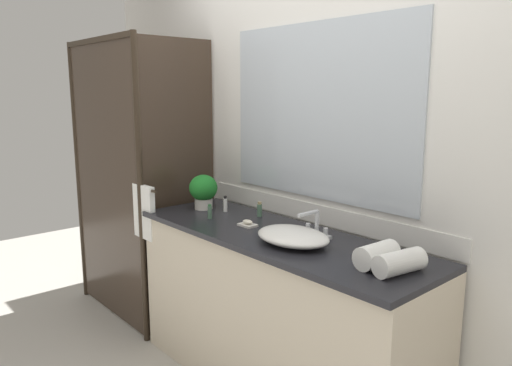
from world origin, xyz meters
name	(u,v)px	position (x,y,z in m)	size (l,w,h in m)	color
wall_back_with_mirror	(320,152)	(0.00, 0.34, 1.30)	(4.40, 0.06, 2.60)	silver
vanity_cabinet	(275,312)	(0.00, 0.01, 0.45)	(1.80, 0.58, 0.90)	beige
shower_enclosure	(128,182)	(-1.27, -0.19, 1.02)	(1.20, 0.59, 2.00)	#2D2319
sink_basin	(293,236)	(0.18, -0.05, 0.94)	(0.40, 0.29, 0.07)	white
faucet	(315,228)	(0.18, 0.11, 0.95)	(0.17, 0.16, 0.14)	silver
potted_plant	(203,190)	(-0.70, 0.04, 1.02)	(0.18, 0.18, 0.22)	beige
soap_dish	(248,224)	(-0.20, -0.02, 0.91)	(0.10, 0.07, 0.04)	silver
amenity_bottle_body_wash	(225,204)	(-0.55, 0.10, 0.95)	(0.02, 0.02, 0.10)	white
amenity_bottle_lotion	(210,212)	(-0.47, -0.08, 0.94)	(0.03, 0.03, 0.09)	#4C7056
amenity_bottle_shampoo	(260,210)	(-0.32, 0.18, 0.94)	(0.03, 0.03, 0.09)	#4C7056
rolled_towel_near_edge	(400,262)	(0.76, -0.02, 0.95)	(0.10, 0.10, 0.23)	white
rolled_towel_middle	(377,255)	(0.65, -0.02, 0.95)	(0.10, 0.10, 0.20)	white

